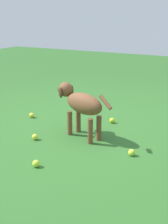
# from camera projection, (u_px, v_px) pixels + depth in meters

# --- Properties ---
(ground) EXTENTS (14.00, 14.00, 0.00)m
(ground) POSITION_uv_depth(u_px,v_px,m) (80.00, 129.00, 3.63)
(ground) COLOR #2D6026
(dog) EXTENTS (0.38, 0.83, 0.58)m
(dog) POSITION_uv_depth(u_px,v_px,m) (81.00, 104.00, 3.31)
(dog) COLOR brown
(dog) RESTS_ON ground
(tennis_ball_0) EXTENTS (0.07, 0.07, 0.07)m
(tennis_ball_0) POSITION_uv_depth(u_px,v_px,m) (132.00, 153.00, 2.95)
(tennis_ball_0) COLOR #C8E239
(tennis_ball_0) RESTS_ON ground
(tennis_ball_1) EXTENTS (0.07, 0.07, 0.07)m
(tennis_ball_1) POSITION_uv_depth(u_px,v_px,m) (112.00, 120.00, 3.83)
(tennis_ball_1) COLOR yellow
(tennis_ball_1) RESTS_ON ground
(tennis_ball_2) EXTENTS (0.07, 0.07, 0.07)m
(tennis_ball_2) POSITION_uv_depth(u_px,v_px,m) (35.00, 137.00, 3.32)
(tennis_ball_2) COLOR #CFD23A
(tennis_ball_2) RESTS_ON ground
(tennis_ball_3) EXTENTS (0.07, 0.07, 0.07)m
(tennis_ball_3) POSITION_uv_depth(u_px,v_px,m) (32.00, 115.00, 4.03)
(tennis_ball_3) COLOR yellow
(tennis_ball_3) RESTS_ON ground
(tennis_ball_4) EXTENTS (0.07, 0.07, 0.07)m
(tennis_ball_4) POSITION_uv_depth(u_px,v_px,m) (36.00, 164.00, 2.73)
(tennis_ball_4) COLOR #C1E337
(tennis_ball_4) RESTS_ON ground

